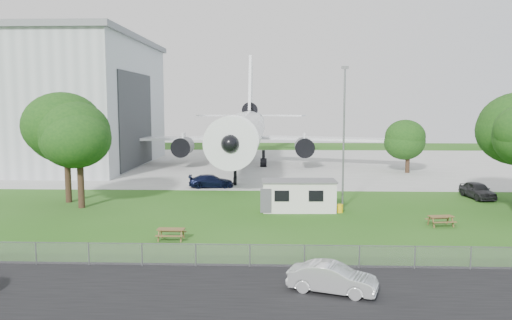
{
  "coord_description": "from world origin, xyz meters",
  "views": [
    {
      "loc": [
        2.31,
        -36.17,
        8.96
      ],
      "look_at": [
        0.7,
        8.0,
        4.0
      ],
      "focal_mm": 35.0,
      "sensor_mm": 36.0,
      "label": 1
    }
  ],
  "objects_px": {
    "hangar": "(0,101)",
    "car_centre_sedan": "(332,278)",
    "site_cabin": "(299,195)",
    "picnic_west": "(171,240)",
    "airliner": "(244,130)",
    "picnic_east": "(440,226)"
  },
  "relations": [
    {
      "from": "site_cabin",
      "to": "car_centre_sedan",
      "type": "height_order",
      "value": "site_cabin"
    },
    {
      "from": "airliner",
      "to": "car_centre_sedan",
      "type": "height_order",
      "value": "airliner"
    },
    {
      "from": "site_cabin",
      "to": "car_centre_sedan",
      "type": "bearing_deg",
      "value": -87.86
    },
    {
      "from": "site_cabin",
      "to": "picnic_west",
      "type": "bearing_deg",
      "value": -133.35
    },
    {
      "from": "picnic_west",
      "to": "car_centre_sedan",
      "type": "bearing_deg",
      "value": -41.46
    },
    {
      "from": "picnic_west",
      "to": "picnic_east",
      "type": "relative_size",
      "value": 1.0
    },
    {
      "from": "hangar",
      "to": "car_centre_sedan",
      "type": "height_order",
      "value": "hangar"
    },
    {
      "from": "hangar",
      "to": "airliner",
      "type": "xyz_separation_m",
      "value": [
        35.97,
        -0.14,
        -4.14
      ]
    },
    {
      "from": "hangar",
      "to": "picnic_east",
      "type": "distance_m",
      "value": 64.23
    },
    {
      "from": "picnic_west",
      "to": "car_centre_sedan",
      "type": "xyz_separation_m",
      "value": [
        9.6,
        -8.96,
        0.69
      ]
    },
    {
      "from": "hangar",
      "to": "car_centre_sedan",
      "type": "bearing_deg",
      "value": -48.72
    },
    {
      "from": "picnic_west",
      "to": "picnic_east",
      "type": "distance_m",
      "value": 19.66
    },
    {
      "from": "airliner",
      "to": "site_cabin",
      "type": "relative_size",
      "value": 7.02
    },
    {
      "from": "car_centre_sedan",
      "to": "airliner",
      "type": "bearing_deg",
      "value": 26.72
    },
    {
      "from": "airliner",
      "to": "site_cabin",
      "type": "height_order",
      "value": "airliner"
    },
    {
      "from": "site_cabin",
      "to": "airliner",
      "type": "bearing_deg",
      "value": 101.88
    },
    {
      "from": "picnic_west",
      "to": "hangar",
      "type": "bearing_deg",
      "value": 131.39
    },
    {
      "from": "car_centre_sedan",
      "to": "picnic_west",
      "type": "bearing_deg",
      "value": 65.44
    },
    {
      "from": "picnic_west",
      "to": "car_centre_sedan",
      "type": "distance_m",
      "value": 13.15
    },
    {
      "from": "car_centre_sedan",
      "to": "site_cabin",
      "type": "bearing_deg",
      "value": 20.59
    },
    {
      "from": "airliner",
      "to": "car_centre_sedan",
      "type": "xyz_separation_m",
      "value": [
        7.11,
        -48.94,
        -4.57
      ]
    },
    {
      "from": "picnic_east",
      "to": "car_centre_sedan",
      "type": "bearing_deg",
      "value": -135.05
    }
  ]
}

